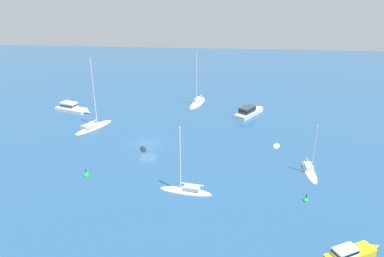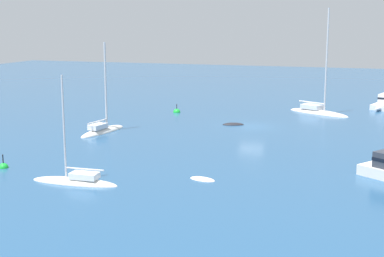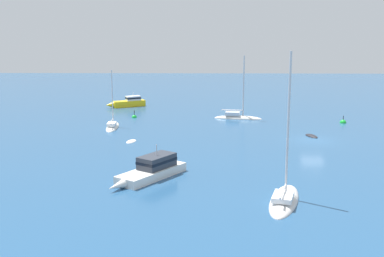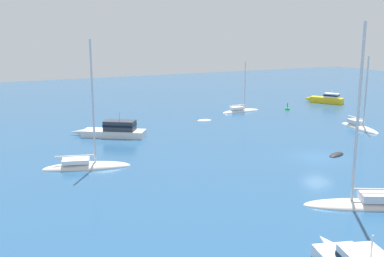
% 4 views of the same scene
% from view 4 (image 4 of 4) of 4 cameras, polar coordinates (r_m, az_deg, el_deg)
% --- Properties ---
extents(ground_plane, '(160.00, 160.00, 0.00)m').
position_cam_4_polar(ground_plane, '(44.37, 15.35, -3.45)').
color(ground_plane, navy).
extents(yacht, '(3.94, 7.71, 11.37)m').
position_cam_4_polar(yacht, '(40.60, -12.97, -4.53)').
color(yacht, silver).
rests_on(yacht, ground).
extents(sloop, '(1.65, 6.22, 7.53)m').
position_cam_4_polar(sloop, '(66.85, 6.02, 2.20)').
color(sloop, silver).
rests_on(sloop, ground).
extents(dinghy, '(1.61, 2.40, 0.47)m').
position_cam_4_polar(dinghy, '(45.55, 17.46, -3.18)').
color(dinghy, black).
rests_on(dinghy, ground).
extents(skiff, '(1.39, 2.07, 0.30)m').
position_cam_4_polar(skiff, '(60.03, 1.55, 1.01)').
color(skiff, silver).
rests_on(skiff, ground).
extents(powerboat, '(6.18, 4.07, 2.27)m').
position_cam_4_polar(powerboat, '(77.25, 16.25, 3.53)').
color(powerboat, yellow).
rests_on(powerboat, ground).
extents(ketch, '(6.74, 2.47, 9.12)m').
position_cam_4_polar(ketch, '(58.59, 20.00, 0.20)').
color(ketch, silver).
rests_on(ketch, ground).
extents(sloop_1, '(5.65, 7.93, 12.54)m').
position_cam_4_polar(sloop_1, '(33.31, 20.62, -8.57)').
color(sloop_1, silver).
rests_on(sloop_1, ground).
extents(launch, '(6.08, 7.84, 2.76)m').
position_cam_4_polar(launch, '(51.52, -9.57, -0.20)').
color(launch, silver).
rests_on(launch, ground).
extents(mooring_buoy, '(0.72, 0.72, 1.37)m').
position_cam_4_polar(mooring_buoy, '(69.48, 11.73, 2.29)').
color(mooring_buoy, green).
rests_on(mooring_buoy, ground).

